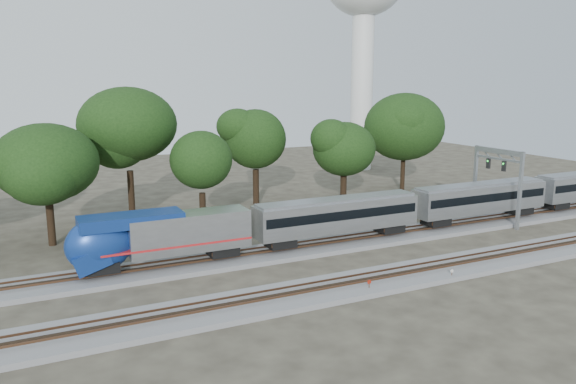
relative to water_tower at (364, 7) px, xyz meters
name	(u,v)px	position (x,y,z in m)	size (l,w,h in m)	color
ground	(286,279)	(-36.41, -45.21, -27.69)	(160.00, 160.00, 0.00)	#383328
track_far	(256,255)	(-36.41, -39.21, -27.48)	(160.00, 5.00, 0.73)	slate
track_near	(309,293)	(-36.41, -49.21, -27.48)	(160.00, 5.00, 0.73)	slate
switch_stand_red	(369,285)	(-32.16, -50.65, -27.05)	(0.32, 0.06, 1.01)	#512D19
switch_stand_white	(452,273)	(-24.76, -51.22, -27.13)	(0.28, 0.05, 0.88)	#512D19
switch_lever	(408,284)	(-28.65, -50.80, -27.54)	(0.50, 0.30, 0.30)	#512D19
water_tower	(364,7)	(0.00, 0.00, 0.00)	(13.50, 13.50, 37.37)	silver
signal_gantry	(497,169)	(-8.00, -39.21, -21.67)	(0.57, 6.79, 8.26)	gray
tree_2	(46,163)	(-52.47, -27.12, -19.73)	(8.11, 8.11, 11.43)	black
tree_3	(127,125)	(-43.92, -21.76, -16.86)	(11.02, 11.02, 15.53)	black
tree_4	(201,160)	(-37.87, -28.28, -20.23)	(7.60, 7.60, 10.71)	black
tree_5	(255,139)	(-27.95, -18.91, -19.40)	(8.45, 8.45, 11.91)	black
tree_6	(344,149)	(-18.26, -24.21, -20.58)	(7.25, 7.25, 10.22)	black
tree_7	(405,127)	(-5.36, -19.29, -18.64)	(9.22, 9.22, 12.99)	black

